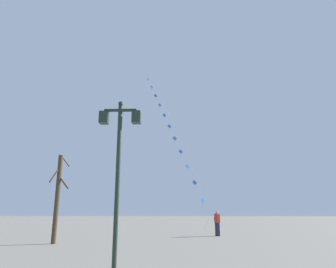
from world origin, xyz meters
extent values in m
plane|color=gray|center=(0.00, 20.00, 0.00)|extent=(160.00, 160.00, 0.00)
cylinder|color=#1E2D23|center=(-2.33, 6.70, 2.53)|extent=(0.14, 0.14, 5.06)
sphere|color=#1E2D23|center=(-2.33, 6.70, 5.14)|extent=(0.16, 0.16, 0.16)
cube|color=#1E2D23|center=(-2.33, 6.70, 4.91)|extent=(1.07, 0.08, 0.08)
cube|color=#1E2D23|center=(-2.86, 6.70, 4.66)|extent=(0.28, 0.28, 0.40)
cube|color=beige|center=(-2.86, 6.70, 4.66)|extent=(0.19, 0.19, 0.30)
cube|color=#1E2D23|center=(-1.79, 6.70, 4.66)|extent=(0.28, 0.28, 0.40)
cube|color=beige|center=(-1.79, 6.70, 4.66)|extent=(0.19, 0.19, 0.30)
cylinder|color=brown|center=(2.34, 20.34, 0.09)|extent=(0.06, 0.06, 0.18)
cylinder|color=silver|center=(1.92, 21.10, 1.33)|extent=(0.88, 1.55, 2.32)
cylinder|color=silver|center=(1.21, 22.37, 3.25)|extent=(0.58, 1.03, 1.53)
cylinder|color=silver|center=(0.65, 23.37, 4.76)|extent=(0.58, 1.03, 1.53)
cylinder|color=silver|center=(0.09, 24.38, 6.28)|extent=(0.58, 1.03, 1.53)
cylinder|color=silver|center=(-0.46, 25.38, 7.80)|extent=(0.58, 1.03, 1.53)
cylinder|color=silver|center=(-1.02, 26.39, 9.31)|extent=(0.58, 1.03, 1.53)
cylinder|color=silver|center=(-1.58, 27.40, 10.83)|extent=(0.58, 1.03, 1.53)
cylinder|color=silver|center=(-2.14, 28.40, 12.35)|extent=(0.58, 1.03, 1.53)
cylinder|color=silver|center=(-2.70, 29.41, 13.87)|extent=(0.58, 1.03, 1.53)
cylinder|color=silver|center=(-3.26, 30.41, 15.38)|extent=(0.58, 1.03, 1.53)
cylinder|color=silver|center=(-3.82, 31.42, 16.90)|extent=(0.58, 1.03, 1.53)
cube|color=blue|center=(1.49, 21.86, 2.49)|extent=(0.34, 0.31, 0.44)
cylinder|color=blue|center=(1.49, 21.86, 2.14)|extent=(0.02, 0.03, 0.34)
cube|color=blue|center=(0.93, 22.87, 4.00)|extent=(0.42, 0.15, 0.44)
cylinder|color=blue|center=(0.93, 22.87, 3.69)|extent=(0.03, 0.04, 0.27)
cube|color=blue|center=(0.37, 23.88, 5.52)|extent=(0.36, 0.27, 0.44)
cylinder|color=blue|center=(0.37, 23.88, 5.19)|extent=(0.03, 0.03, 0.32)
cube|color=blue|center=(-0.18, 24.88, 7.04)|extent=(0.42, 0.15, 0.44)
cylinder|color=blue|center=(-0.18, 24.88, 6.70)|extent=(0.02, 0.03, 0.33)
cube|color=blue|center=(-0.74, 25.89, 8.56)|extent=(0.43, 0.15, 0.44)
cylinder|color=blue|center=(-0.74, 25.89, 8.22)|extent=(0.02, 0.03, 0.32)
cube|color=blue|center=(-1.30, 26.89, 10.07)|extent=(0.42, 0.16, 0.44)
cylinder|color=blue|center=(-1.30, 26.89, 9.73)|extent=(0.02, 0.03, 0.34)
cube|color=blue|center=(-1.86, 27.90, 11.59)|extent=(0.42, 0.17, 0.44)
cylinder|color=blue|center=(-1.86, 27.90, 11.30)|extent=(0.03, 0.04, 0.22)
cube|color=blue|center=(-2.42, 28.90, 13.11)|extent=(0.41, 0.20, 0.44)
cylinder|color=blue|center=(-2.42, 28.90, 12.81)|extent=(0.03, 0.04, 0.25)
cube|color=blue|center=(-2.98, 29.91, 14.63)|extent=(0.42, 0.15, 0.44)
cylinder|color=blue|center=(-2.98, 29.91, 14.29)|extent=(0.03, 0.06, 0.32)
cube|color=blue|center=(-3.54, 30.92, 16.14)|extent=(0.38, 0.24, 0.44)
cylinder|color=blue|center=(-3.54, 30.92, 15.82)|extent=(0.03, 0.04, 0.29)
cube|color=blue|center=(-4.10, 31.92, 17.66)|extent=(0.36, 0.28, 0.44)
cylinder|color=blue|center=(-4.10, 31.92, 17.36)|extent=(0.04, 0.05, 0.24)
cube|color=#1E1E2D|center=(2.27, 19.42, 0.45)|extent=(0.31, 0.36, 0.90)
cube|color=#B22D26|center=(2.27, 19.42, 1.18)|extent=(0.38, 0.45, 0.60)
sphere|color=tan|center=(2.27, 19.42, 1.60)|extent=(0.22, 0.22, 0.22)
cylinder|color=#B22D26|center=(2.17, 19.62, 1.35)|extent=(0.25, 0.39, 0.50)
cylinder|color=#423323|center=(-7.11, 14.05, 2.38)|extent=(0.25, 0.25, 4.77)
cylinder|color=#423323|center=(-6.81, 14.00, 3.23)|extent=(0.68, 0.20, 0.75)
cylinder|color=#423323|center=(-7.23, 13.74, 3.64)|extent=(0.35, 0.72, 0.97)
cylinder|color=#423323|center=(-6.97, 14.38, 4.50)|extent=(0.35, 0.73, 0.60)
camera|label=1|loc=(-0.45, -2.63, 1.70)|focal=32.18mm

